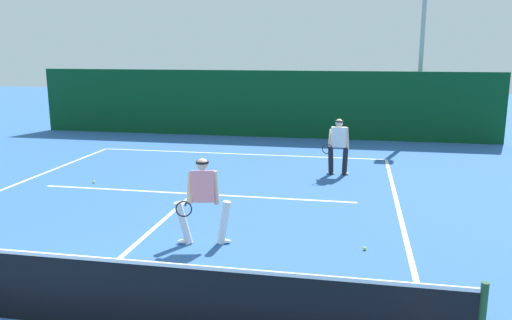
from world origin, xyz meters
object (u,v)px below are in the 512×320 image
tennis_ball (94,182)px  player_far (338,144)px  light_pole (423,32)px  player_near (203,197)px  tennis_ball_extra (365,248)px

tennis_ball → player_far: bearing=19.1°
tennis_ball → light_pole: bearing=45.1°
player_near → tennis_ball_extra: 3.13m
player_far → light_pole: (2.96, 7.28, 3.36)m
tennis_ball_extra → light_pole: size_ratio=0.01×
player_near → player_far: player_near is taller
tennis_ball_extra → player_near: bearing=-175.2°
player_near → tennis_ball: player_near is taller
player_near → tennis_ball: size_ratio=25.11×
tennis_ball → tennis_ball_extra: 8.08m
player_far → tennis_ball_extra: bearing=97.1°
tennis_ball_extra → player_far: bearing=97.1°
tennis_ball_extra → light_pole: light_pole is taller
player_far → player_near: bearing=69.5°
tennis_ball → tennis_ball_extra: (7.26, -3.54, 0.00)m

